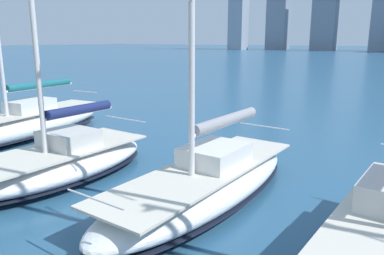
# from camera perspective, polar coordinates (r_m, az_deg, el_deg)

# --- Properties ---
(sailboat_grey) EXTENTS (2.60, 8.48, 9.11)m
(sailboat_grey) POSITION_cam_1_polar(r_m,az_deg,el_deg) (10.64, 2.08, -8.27)
(sailboat_grey) COLOR silver
(sailboat_grey) RESTS_ON ground
(sailboat_navy) EXTENTS (2.91, 6.73, 11.59)m
(sailboat_navy) POSITION_cam_1_polar(r_m,az_deg,el_deg) (13.12, -19.35, -4.67)
(sailboat_navy) COLOR white
(sailboat_navy) RESTS_ON ground
(sailboat_teal) EXTENTS (3.38, 9.49, 10.04)m
(sailboat_teal) POSITION_cam_1_polar(r_m,az_deg,el_deg) (18.85, -24.41, 0.44)
(sailboat_teal) COLOR white
(sailboat_teal) RESTS_ON ground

